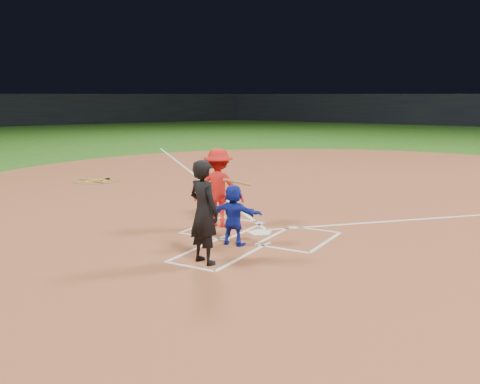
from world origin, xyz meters
The scene contains 13 objects.
ground centered at (0.00, 0.00, 0.00)m, with size 120.00×120.00×0.00m, color #235816.
home_plate_dirt centered at (0.00, 6.00, 0.01)m, with size 28.00×28.00×0.01m, color brown.
home_plate centered at (0.00, 0.00, 0.02)m, with size 0.60×0.60×0.02m, color white.
on_deck_circle centered at (-8.71, 3.69, 0.02)m, with size 1.70×1.70×0.01m, color brown.
on_deck_logo centered at (-8.71, 3.69, 0.02)m, with size 0.80×0.80×0.00m, color gold.
on_deck_bat_a centered at (-8.56, 3.94, 0.05)m, with size 0.06×0.06×0.84m, color #996838.
on_deck_bat_b centered at (-8.91, 3.59, 0.05)m, with size 0.06×0.06×0.84m, color olive.
on_deck_bat_c centered at (-8.41, 3.39, 0.05)m, with size 0.06×0.06×0.84m, color #A66B3D.
bat_weight_donut centered at (-8.51, 4.09, 0.05)m, with size 0.19×0.19×0.05m, color black.
catcher centered at (-0.04, -1.13, 0.65)m, with size 1.19×0.38×1.29m, color #1527AC.
umpire centered at (0.10, -2.46, 0.99)m, with size 0.71×0.47×1.95m, color black.
chalk_markings centered at (0.00, 5.29, 0.01)m, with size 28.35×17.32×0.01m.
batter_at_plate centered at (-1.17, 0.09, 0.95)m, with size 1.43×1.10×1.87m.
Camera 1 is at (5.45, -10.52, 3.13)m, focal length 40.00 mm.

